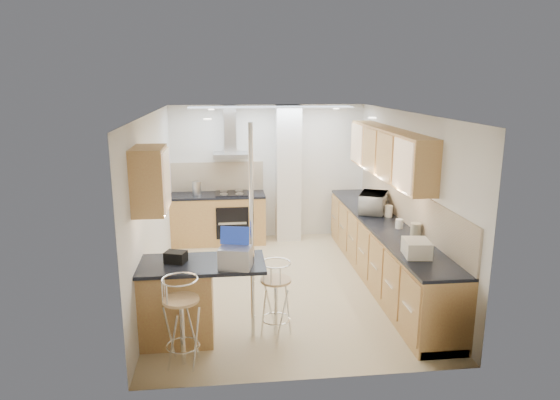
{
  "coord_description": "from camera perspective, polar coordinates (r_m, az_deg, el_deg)",
  "views": [
    {
      "loc": [
        -0.82,
        -6.8,
        2.94
      ],
      "look_at": [
        -0.02,
        0.2,
        1.24
      ],
      "focal_mm": 32.0,
      "sensor_mm": 36.0,
      "label": 1
    }
  ],
  "objects": [
    {
      "name": "bread_bin",
      "position": [
        6.1,
        15.34,
        -5.33
      ],
      "size": [
        0.33,
        0.4,
        0.19
      ],
      "primitive_type": "cube",
      "rotation": [
        0.0,
        0.0,
        -0.12
      ],
      "color": "silver",
      "rests_on": "right_counter"
    },
    {
      "name": "bar_stool_end",
      "position": [
        5.91,
        -0.48,
        -11.22
      ],
      "size": [
        0.5,
        0.5,
        0.92
      ],
      "primitive_type": null,
      "rotation": [
        0.0,
        0.0,
        1.15
      ],
      "color": "tan",
      "rests_on": "ground"
    },
    {
      "name": "bar_stool_near",
      "position": [
        5.44,
        -11.15,
        -13.47
      ],
      "size": [
        0.48,
        0.48,
        0.98
      ],
      "primitive_type": null,
      "rotation": [
        0.0,
        0.0,
        0.23
      ],
      "color": "tan",
      "rests_on": "ground"
    },
    {
      "name": "jar_a",
      "position": [
        7.72,
        12.29,
        -1.24
      ],
      "size": [
        0.15,
        0.15,
        0.18
      ],
      "primitive_type": "cylinder",
      "rotation": [
        0.0,
        0.0,
        0.26
      ],
      "color": "silver",
      "rests_on": "right_counter"
    },
    {
      "name": "peninsula",
      "position": [
        5.9,
        -9.02,
        -11.31
      ],
      "size": [
        1.47,
        0.72,
        0.94
      ],
      "color": "#B87A49",
      "rests_on": "ground"
    },
    {
      "name": "laptop",
      "position": [
        5.48,
        -5.11,
        -6.59
      ],
      "size": [
        0.39,
        0.33,
        0.23
      ],
      "primitive_type": "cube",
      "rotation": [
        0.0,
        0.0,
        -0.24
      ],
      "color": "#9C9EA4",
      "rests_on": "peninsula"
    },
    {
      "name": "microwave",
      "position": [
        7.9,
        10.62,
        -0.32
      ],
      "size": [
        0.58,
        0.67,
        0.31
      ],
      "primitive_type": "imported",
      "rotation": [
        0.0,
        0.0,
        1.14
      ],
      "color": "silver",
      "rests_on": "right_counter"
    },
    {
      "name": "right_counter",
      "position": [
        7.6,
        11.73,
        -5.76
      ],
      "size": [
        0.63,
        4.4,
        0.92
      ],
      "color": "#B87A49",
      "rests_on": "ground"
    },
    {
      "name": "bag",
      "position": [
        5.76,
        -11.83,
        -6.38
      ],
      "size": [
        0.27,
        0.23,
        0.12
      ],
      "primitive_type": "cube",
      "rotation": [
        0.0,
        0.0,
        -0.35
      ],
      "color": "black",
      "rests_on": "peninsula"
    },
    {
      "name": "jar_d",
      "position": [
        7.16,
        13.45,
        -2.66
      ],
      "size": [
        0.11,
        0.11,
        0.13
      ],
      "primitive_type": "cylinder",
      "rotation": [
        0.0,
        0.0,
        0.06
      ],
      "color": "silver",
      "rests_on": "right_counter"
    },
    {
      "name": "jar_c",
      "position": [
        6.86,
        15.25,
        -3.29
      ],
      "size": [
        0.18,
        0.18,
        0.18
      ],
      "primitive_type": "cylinder",
      "rotation": [
        0.0,
        0.0,
        -0.3
      ],
      "color": "#ADA68B",
      "rests_on": "right_counter"
    },
    {
      "name": "kettle",
      "position": [
        9.12,
        -9.5,
        1.36
      ],
      "size": [
        0.16,
        0.16,
        0.24
      ],
      "primitive_type": "cylinder",
      "color": "#B3B5B8",
      "rests_on": "back_counter"
    },
    {
      "name": "back_counter",
      "position": [
        9.24,
        -7.05,
        -2.09
      ],
      "size": [
        1.7,
        0.63,
        0.92
      ],
      "color": "#B87A49",
      "rests_on": "ground"
    },
    {
      "name": "jar_b",
      "position": [
        8.49,
        10.21,
        0.15
      ],
      "size": [
        0.13,
        0.13,
        0.16
      ],
      "primitive_type": "cylinder",
      "rotation": [
        0.0,
        0.0,
        -0.18
      ],
      "color": "silver",
      "rests_on": "right_counter"
    },
    {
      "name": "ground",
      "position": [
        7.46,
        0.37,
        -9.66
      ],
      "size": [
        4.8,
        4.8,
        0.0
      ],
      "primitive_type": "plane",
      "color": "beige",
      "rests_on": "ground"
    },
    {
      "name": "room_shell",
      "position": [
        7.4,
        2.54,
        2.66
      ],
      "size": [
        3.64,
        4.84,
        2.51
      ],
      "color": "white",
      "rests_on": "ground"
    }
  ]
}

